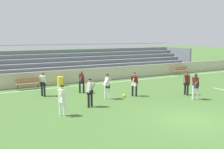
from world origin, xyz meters
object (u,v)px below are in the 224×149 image
trash_bin (60,81)px  player_white_wide_left (62,98)px  player_dark_challenging (187,81)px  player_dark_deep_cover (82,80)px  player_white_pressing_high (90,90)px  player_white_overlapping (107,84)px  bleacher_stand (75,63)px  player_dark_dropping_back (135,82)px  bench_near_bin (28,82)px  player_dark_on_ball (196,84)px  bench_far_right (181,70)px  soccer_ball (124,96)px  player_white_trailing_run (43,82)px

trash_bin → player_white_wide_left: (-2.52, -8.10, 0.58)m
player_dark_challenging → player_dark_deep_cover: size_ratio=1.00×
trash_bin → player_white_pressing_high: 7.26m
player_white_overlapping → player_white_wide_left: bearing=-150.7°
bleacher_stand → player_dark_challenging: bleacher_stand is taller
player_white_pressing_high → player_dark_challenging: 7.26m
trash_bin → player_dark_dropping_back: bearing=-61.8°
player_dark_dropping_back → player_dark_deep_cover: bearing=135.2°
player_white_wide_left → player_white_pressing_high: (1.98, 0.89, 0.03)m
bleacher_stand → bench_near_bin: bearing=-143.0°
player_dark_dropping_back → player_dark_deep_cover: player_dark_dropping_back is taller
trash_bin → player_dark_challenging: size_ratio=0.49×
bleacher_stand → player_dark_on_ball: (3.19, -13.14, -0.42)m
bench_near_bin → player_white_wide_left: size_ratio=1.09×
player_dark_dropping_back → player_dark_deep_cover: (-2.77, 2.76, -0.01)m
bench_far_right → soccer_ball: 12.59m
bench_near_bin → player_white_overlapping: 7.13m
player_white_trailing_run → bench_near_bin: bearing=97.8°
bleacher_stand → player_white_overlapping: bleacher_stand is taller
bench_far_right → player_dark_deep_cover: size_ratio=1.10×
bench_near_bin → player_white_pressing_high: player_white_pressing_high is taller
player_dark_dropping_back → player_dark_challenging: (3.41, -1.47, -0.02)m
player_dark_dropping_back → player_white_pressing_high: 3.98m
player_white_overlapping → player_dark_on_ball: bearing=-30.4°
player_white_wide_left → soccer_ball: (5.04, 2.05, -0.87)m
player_white_trailing_run → player_dark_on_ball: bearing=-34.5°
player_dark_dropping_back → player_dark_challenging: 3.72m
trash_bin → player_dark_deep_cover: player_dark_deep_cover is taller
player_white_overlapping → player_dark_dropping_back: bearing=-4.8°
trash_bin → player_white_overlapping: player_white_overlapping is taller
player_white_trailing_run → player_dark_on_ball: 10.24m
soccer_ball → player_dark_challenging: bearing=-20.6°
bleacher_stand → bench_near_bin: 7.15m
player_dark_dropping_back → soccer_ball: (-0.78, 0.10, -0.88)m
player_white_overlapping → player_dark_deep_cover: (-0.74, 2.59, -0.03)m
bench_near_bin → trash_bin: (2.64, 0.02, -0.15)m
player_white_wide_left → player_dark_on_ball: bearing=-5.2°
trash_bin → player_white_pressing_high: size_ratio=0.47×
bench_near_bin → bench_far_right: 16.20m
player_white_trailing_run → bench_far_right: bearing=11.0°
player_dark_dropping_back → player_dark_challenging: player_dark_dropping_back is taller
player_white_overlapping → trash_bin: bearing=101.8°
bleacher_stand → player_white_wide_left: bleacher_stand is taller
bleacher_stand → player_white_wide_left: 13.55m
bleacher_stand → bench_far_right: size_ratio=15.51×
player_white_wide_left → player_dark_on_ball: 8.78m
bleacher_stand → player_white_trailing_run: 9.03m
bleacher_stand → trash_bin: bearing=-125.5°
player_dark_challenging → bench_far_right: bearing=48.0°
bleacher_stand → player_dark_on_ball: bleacher_stand is taller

